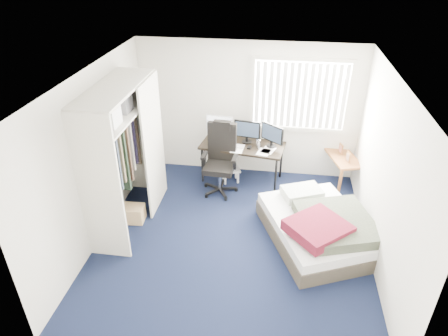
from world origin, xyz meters
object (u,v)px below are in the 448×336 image
(office_chair, at_px, (220,165))
(bed, at_px, (320,227))
(desk, at_px, (243,142))
(nightstand, at_px, (343,160))

(office_chair, height_order, bed, office_chair)
(desk, height_order, nightstand, desk)
(desk, bearing_deg, bed, -50.71)
(office_chair, relative_size, nightstand, 1.36)
(office_chair, distance_m, nightstand, 2.20)
(desk, relative_size, nightstand, 1.66)
(nightstand, bearing_deg, bed, -105.76)
(nightstand, xyz_separation_m, bed, (-0.47, -1.67, -0.26))
(desk, xyz_separation_m, nightstand, (1.79, 0.06, -0.24))
(office_chair, height_order, nightstand, office_chair)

